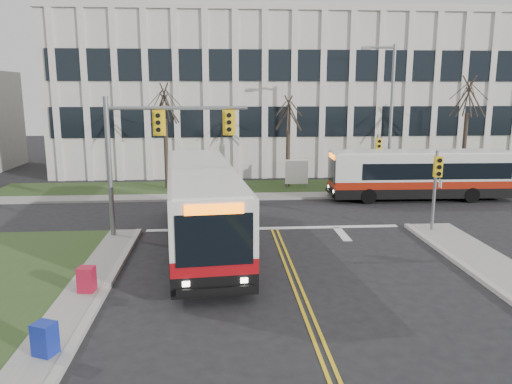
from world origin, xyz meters
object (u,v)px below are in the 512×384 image
object	(u,v)px
newspaper_box_blue	(45,341)
newspaper_box_red	(87,281)
directory_sign	(297,172)
bus_cross	(421,176)
streetlight	(389,111)
bus_main	(202,208)

from	to	relation	value
newspaper_box_blue	newspaper_box_red	bearing A→B (deg)	113.43
directory_sign	newspaper_box_blue	bearing A→B (deg)	-114.27
directory_sign	bus_cross	bearing A→B (deg)	-26.78
bus_cross	newspaper_box_red	xyz separation A→B (m)	(-16.23, -13.25, -0.96)
streetlight	newspaper_box_blue	xyz separation A→B (m)	(-14.83, -19.33, -4.72)
bus_main	bus_cross	size ratio (longest dim) A/B	1.15
directory_sign	bus_main	world-z (taller)	bus_main
newspaper_box_blue	newspaper_box_red	size ratio (longest dim) A/B	1.00
streetlight	newspaper_box_blue	bearing A→B (deg)	-127.50
bus_main	newspaper_box_blue	distance (m)	9.60
streetlight	bus_cross	distance (m)	4.58
newspaper_box_red	bus_main	bearing A→B (deg)	62.34
streetlight	bus_main	size ratio (longest dim) A/B	0.75
streetlight	bus_cross	xyz separation A→B (m)	(1.40, -2.20, -3.76)
streetlight	directory_sign	size ratio (longest dim) A/B	4.60
streetlight	bus_cross	world-z (taller)	streetlight
streetlight	bus_cross	size ratio (longest dim) A/B	0.86
directory_sign	bus_main	xyz separation A→B (m)	(-5.80, -11.76, 0.47)
streetlight	newspaper_box_red	distance (m)	21.93
newspaper_box_blue	newspaper_box_red	world-z (taller)	same
directory_sign	newspaper_box_blue	world-z (taller)	directory_sign
streetlight	newspaper_box_red	bearing A→B (deg)	-133.83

